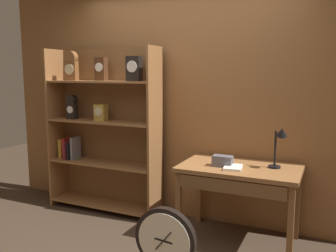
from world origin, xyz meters
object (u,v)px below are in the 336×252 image
(desk_lamp, at_px, (279,142))
(open_repair_manual, at_px, (233,167))
(bookshelf, at_px, (102,129))
(workbench, at_px, (239,176))
(toolbox_small, at_px, (223,161))
(round_clock_large, at_px, (165,241))

(desk_lamp, height_order, open_repair_manual, desk_lamp)
(bookshelf, bearing_deg, workbench, -6.37)
(desk_lamp, bearing_deg, toolbox_small, -166.01)
(bookshelf, height_order, round_clock_large, bookshelf)
(workbench, distance_m, open_repair_manual, 0.15)
(bookshelf, distance_m, round_clock_large, 1.77)
(bookshelf, xyz_separation_m, workbench, (1.68, -0.19, -0.32))
(bookshelf, height_order, workbench, bookshelf)
(open_repair_manual, bearing_deg, round_clock_large, -124.81)
(bookshelf, height_order, open_repair_manual, bookshelf)
(workbench, relative_size, round_clock_large, 1.98)
(round_clock_large, bearing_deg, bookshelf, 142.28)
(bookshelf, distance_m, desk_lamp, 2.03)
(desk_lamp, height_order, round_clock_large, desk_lamp)
(desk_lamp, relative_size, open_repair_manual, 1.83)
(open_repair_manual, bearing_deg, bookshelf, 161.70)
(workbench, bearing_deg, toolbox_small, -161.08)
(toolbox_small, height_order, round_clock_large, toolbox_small)
(open_repair_manual, relative_size, round_clock_large, 0.39)
(desk_lamp, bearing_deg, bookshelf, 176.73)
(bookshelf, height_order, toolbox_small, bookshelf)
(workbench, bearing_deg, desk_lamp, 11.81)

